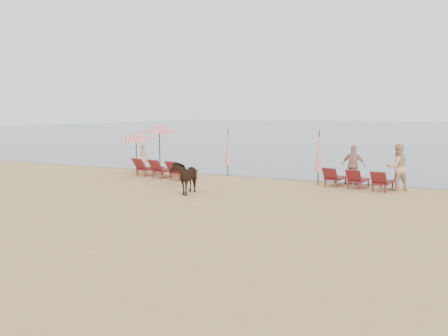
% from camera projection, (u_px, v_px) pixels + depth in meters
% --- Properties ---
extents(ground, '(120.00, 120.00, 0.00)m').
position_uv_depth(ground, '(153.00, 225.00, 12.84)').
color(ground, tan).
rests_on(ground, ground).
extents(sea, '(160.00, 140.00, 0.06)m').
position_uv_depth(sea, '(384.00, 129.00, 84.97)').
color(sea, '#51606B').
rests_on(sea, ground).
extents(lounger_cluster_left, '(3.23, 2.26, 0.65)m').
position_uv_depth(lounger_cluster_left, '(163.00, 169.00, 21.98)').
color(lounger_cluster_left, maroon).
rests_on(lounger_cluster_left, ground).
extents(lounger_cluster_right, '(2.94, 2.04, 0.59)m').
position_uv_depth(lounger_cluster_right, '(357.00, 179.00, 18.90)').
color(lounger_cluster_right, maroon).
rests_on(lounger_cluster_right, ground).
extents(umbrella_open_left_a, '(2.32, 2.32, 2.64)m').
position_uv_depth(umbrella_open_left_a, '(159.00, 129.00, 24.33)').
color(umbrella_open_left_a, black).
rests_on(umbrella_open_left_a, ground).
extents(umbrella_open_left_b, '(1.84, 1.87, 2.34)m').
position_uv_depth(umbrella_open_left_b, '(136.00, 136.00, 23.02)').
color(umbrella_open_left_b, black).
rests_on(umbrella_open_left_b, ground).
extents(umbrella_closed_left, '(0.30, 0.30, 2.45)m').
position_uv_depth(umbrella_closed_left, '(228.00, 147.00, 22.38)').
color(umbrella_closed_left, black).
rests_on(umbrella_closed_left, ground).
extents(umbrella_closed_right, '(0.30, 0.30, 2.49)m').
position_uv_depth(umbrella_closed_right, '(319.00, 152.00, 19.56)').
color(umbrella_closed_right, black).
rests_on(umbrella_closed_right, ground).
extents(cow, '(1.00, 1.72, 1.37)m').
position_uv_depth(cow, '(185.00, 177.00, 17.70)').
color(cow, black).
rests_on(cow, ground).
extents(beachgoer_left, '(0.58, 0.41, 1.51)m').
position_uv_depth(beachgoer_left, '(144.00, 159.00, 23.68)').
color(beachgoer_left, '#D6AF86').
rests_on(beachgoer_left, ground).
extents(beachgoer_right_a, '(1.21, 1.15, 1.98)m').
position_uv_depth(beachgoer_right_a, '(397.00, 167.00, 18.38)').
color(beachgoer_right_a, tan).
rests_on(beachgoer_right_a, ground).
extents(beachgoer_right_b, '(1.11, 0.60, 1.81)m').
position_uv_depth(beachgoer_right_b, '(353.00, 165.00, 19.77)').
color(beachgoer_right_b, tan).
rests_on(beachgoer_right_b, ground).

